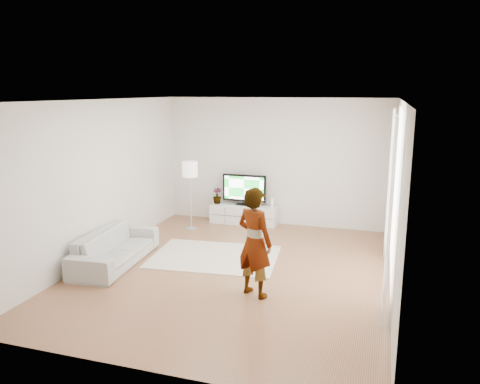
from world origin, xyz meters
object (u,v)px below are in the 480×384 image
(television, at_px, (244,189))
(sofa, at_px, (115,247))
(media_console, at_px, (244,214))
(rug, at_px, (215,256))
(player, at_px, (255,242))
(floor_lamp, at_px, (190,172))

(television, distance_m, sofa, 3.42)
(sofa, bearing_deg, media_console, -29.41)
(rug, height_order, player, player)
(rug, distance_m, sofa, 1.76)
(floor_lamp, bearing_deg, rug, -53.76)
(media_console, distance_m, television, 0.59)
(television, xyz_separation_m, floor_lamp, (-0.97, -0.77, 0.45))
(rug, distance_m, player, 1.93)
(media_console, distance_m, sofa, 3.36)
(media_console, relative_size, television, 1.51)
(player, xyz_separation_m, floor_lamp, (-2.22, 2.85, 0.43))
(television, height_order, player, player)
(media_console, height_order, floor_lamp, floor_lamp)
(player, bearing_deg, rug, -25.70)
(rug, bearing_deg, player, -50.29)
(media_console, height_order, player, player)
(player, distance_m, floor_lamp, 3.63)
(media_console, xyz_separation_m, floor_lamp, (-0.97, -0.74, 1.04))
(television, bearing_deg, media_console, -90.00)
(media_console, distance_m, floor_lamp, 1.60)
(media_console, bearing_deg, rug, -86.84)
(player, bearing_deg, television, -46.41)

